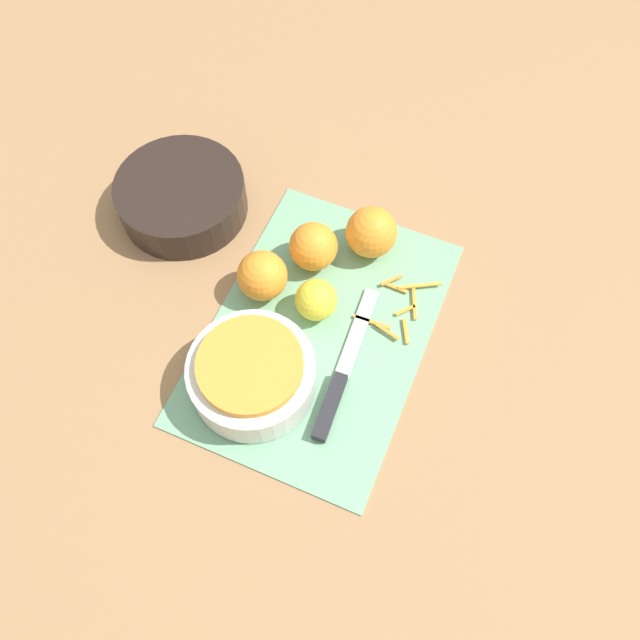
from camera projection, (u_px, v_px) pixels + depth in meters
name	position (u px, v px, depth m)	size (l,w,h in m)	color
ground_plane	(320.00, 331.00, 0.93)	(4.00, 4.00, 0.00)	#9E754C
cutting_board	(320.00, 330.00, 0.93)	(0.45, 0.31, 0.01)	#75AD84
bowl_speckled	(252.00, 374.00, 0.85)	(0.18, 0.18, 0.07)	silver
bowl_dark	(182.00, 197.00, 1.01)	(0.21, 0.21, 0.06)	black
knife	(337.00, 388.00, 0.87)	(0.25, 0.04, 0.02)	#232328
orange_left	(313.00, 246.00, 0.95)	(0.07, 0.07, 0.07)	orange
orange_right	(262.00, 276.00, 0.92)	(0.08, 0.08, 0.08)	orange
orange_back	(371.00, 232.00, 0.96)	(0.08, 0.08, 0.08)	orange
lemon	(316.00, 300.00, 0.91)	(0.06, 0.06, 0.06)	yellow
peel_pile	(400.00, 306.00, 0.94)	(0.12, 0.10, 0.01)	orange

